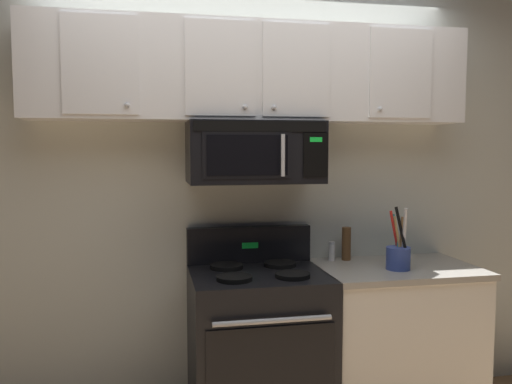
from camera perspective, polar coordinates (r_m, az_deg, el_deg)
The scene contains 9 objects.
back_wall at distance 3.29m, azimuth -1.04°, elevation 0.42°, with size 5.20×0.10×2.70m, color silver.
stove_range at distance 3.13m, azimuth 0.25°, elevation -16.41°, with size 0.76×0.69×1.12m.
over_range_microwave at distance 3.03m, azimuth -0.20°, elevation 4.32°, with size 0.76×0.43×0.35m.
upper_cabinets at distance 3.09m, azimuth -0.31°, elevation 12.69°, with size 2.50×0.36×0.55m.
counter_segment at distance 3.40m, azimuth 14.73°, elevation -15.11°, with size 0.93×0.65×0.90m.
utensil_crock_blue at distance 3.17m, azimuth 15.13°, elevation -6.53°, with size 0.14×0.14×0.37m.
salt_shaker at distance 3.33m, azimuth 8.17°, elevation -6.36°, with size 0.04×0.04×0.12m.
pepper_mill at distance 3.36m, azimuth 9.73°, elevation -5.52°, with size 0.06×0.06×0.21m, color brown.
spice_jar at distance 3.45m, azimuth 15.22°, elevation -6.13°, with size 0.05×0.05×0.11m.
Camera 1 is at (-0.59, -2.43, 1.60)m, focal length 37.05 mm.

